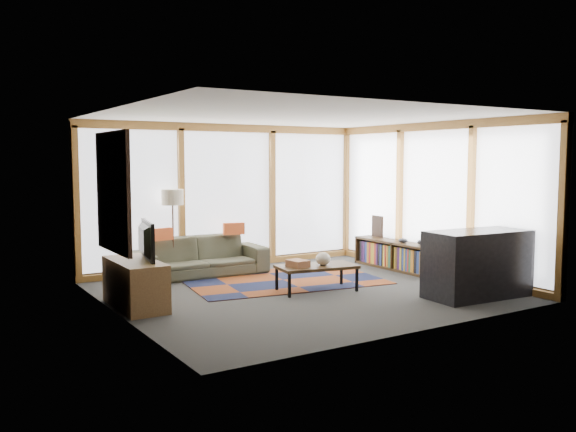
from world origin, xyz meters
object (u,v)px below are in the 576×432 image
tv_console (135,284)px  bar_counter (477,264)px  floor_lamp (173,233)px  sofa (200,256)px  television (141,240)px  coffee_table (317,278)px  bookshelf (398,256)px

tv_console → bar_counter: bearing=-24.5°
floor_lamp → tv_console: size_ratio=1.16×
sofa → television: 2.28m
floor_lamp → coffee_table: 2.68m
floor_lamp → bookshelf: floor_lamp is taller
bookshelf → tv_console: bearing=-177.4°
coffee_table → bar_counter: bearing=-41.6°
sofa → tv_console: 2.30m
floor_lamp → coffee_table: bearing=-58.0°
bookshelf → television: (-4.77, -0.20, 0.64)m
bookshelf → tv_console: size_ratio=1.61×
tv_console → television: size_ratio=1.40×
coffee_table → television: television is taller
bookshelf → tv_console: 4.87m
coffee_table → tv_console: (-2.63, 0.45, 0.12)m
sofa → tv_console: bearing=-133.4°
sofa → bookshelf: bearing=-21.0°
television → bar_counter: 4.73m
sofa → bar_counter: bar_counter is taller
floor_lamp → bar_counter: (3.12, -3.76, -0.26)m
sofa → tv_console: sofa is taller
tv_console → sofa: bearing=44.4°
sofa → bookshelf: (3.22, -1.38, -0.07)m
floor_lamp → television: size_ratio=1.63×
television → floor_lamp: bearing=-22.2°
sofa → tv_console: (-1.64, -1.61, -0.01)m
floor_lamp → tv_console: 2.20m
coffee_table → bookshelf: 2.34m
sofa → bar_counter: (2.72, -3.59, 0.15)m
coffee_table → floor_lamp: bearing=122.0°
floor_lamp → bar_counter: floor_lamp is taller
floor_lamp → sofa: bearing=-22.4°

